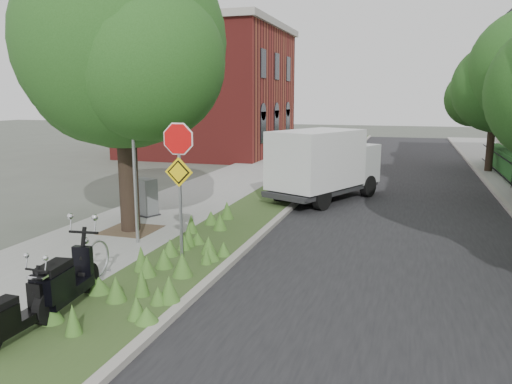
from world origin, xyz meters
TOP-DOWN VIEW (x-y plane):
  - ground at (0.00, 0.00)m, footprint 120.00×120.00m
  - sidewalk_near at (-4.25, 10.00)m, footprint 3.50×60.00m
  - verge at (-1.50, 10.00)m, footprint 2.00×60.00m
  - kerb_near at (-0.50, 10.00)m, footprint 0.20×60.00m
  - road at (3.00, 10.00)m, footprint 7.00×60.00m
  - kerb_far at (6.50, 10.00)m, footprint 0.20×60.00m
  - street_tree_main at (-4.08, 2.86)m, footprint 6.21×5.54m
  - bare_post at (-3.20, 1.80)m, footprint 0.08×0.08m
  - bike_hoop at (-2.70, -0.60)m, footprint 0.06×0.78m
  - sign_assembly at (-1.40, 0.58)m, footprint 0.94×0.08m
  - brick_building at (-9.50, 22.00)m, footprint 9.40×10.40m
  - far_tree_c at (6.94, 18.04)m, footprint 4.37×3.89m
  - scooter_near at (-2.30, -3.40)m, footprint 0.33×1.50m
  - scooter_far at (-2.27, -2.24)m, footprint 0.54×1.93m
  - box_truck at (0.29, 8.87)m, footprint 3.70×5.19m
  - utility_cabinet at (-4.55, 4.55)m, footprint 1.00×0.85m

SIDE VIEW (x-z plane):
  - ground at x=0.00m, z-range 0.00..0.00m
  - road at x=3.00m, z-range 0.00..0.01m
  - sidewalk_near at x=-4.25m, z-range 0.00..0.12m
  - verge at x=-1.50m, z-range 0.00..0.12m
  - kerb_near at x=-0.50m, z-range 0.00..0.13m
  - kerb_far at x=6.50m, z-range 0.00..0.13m
  - scooter_near at x=-2.30m, z-range 0.11..0.82m
  - bike_hoop at x=-2.70m, z-range 0.11..0.88m
  - scooter_far at x=-2.27m, z-range 0.11..1.03m
  - utility_cabinet at x=-4.55m, z-range 0.10..1.23m
  - box_truck at x=0.29m, z-range 0.34..2.54m
  - bare_post at x=-3.20m, z-range 0.12..4.12m
  - sign_assembly at x=-1.40m, z-range 0.72..3.94m
  - far_tree_c at x=6.94m, z-range 0.99..6.92m
  - brick_building at x=-9.50m, z-range 0.06..8.36m
  - street_tree_main at x=-4.08m, z-range 0.97..8.63m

